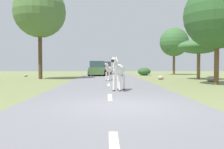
# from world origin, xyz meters

# --- Properties ---
(ground_plane) EXTENTS (90.00, 90.00, 0.00)m
(ground_plane) POSITION_xyz_m (0.00, 0.00, 0.00)
(ground_plane) COLOR olive
(road) EXTENTS (6.00, 64.00, 0.05)m
(road) POSITION_xyz_m (-0.36, 0.00, 0.03)
(road) COLOR slate
(road) RESTS_ON ground_plane
(lane_markings) EXTENTS (0.16, 56.00, 0.01)m
(lane_markings) POSITION_xyz_m (-0.36, -1.00, 0.05)
(lane_markings) COLOR silver
(lane_markings) RESTS_ON road
(zebra_0) EXTENTS (0.87, 1.70, 1.67)m
(zebra_0) POSITION_xyz_m (0.09, 4.46, 1.05)
(zebra_0) COLOR silver
(zebra_0) RESTS_ON road
(zebra_1) EXTENTS (0.84, 1.46, 1.46)m
(zebra_1) POSITION_xyz_m (-0.33, 12.71, 0.92)
(zebra_1) COLOR silver
(zebra_1) RESTS_ON road
(car_0) EXTENTS (2.13, 4.39, 1.74)m
(car_0) POSITION_xyz_m (-1.61, 22.03, 0.85)
(car_0) COLOR #476B38
(car_0) RESTS_ON road
(car_1) EXTENTS (2.11, 4.38, 1.74)m
(car_1) POSITION_xyz_m (-0.80, 27.19, 0.85)
(car_1) COLOR red
(car_1) RESTS_ON road
(tree_0) EXTENTS (3.72, 3.72, 3.64)m
(tree_0) POSITION_xyz_m (7.90, 14.79, 2.97)
(tree_0) COLOR brown
(tree_0) RESTS_ON ground_plane
(tree_1) EXTENTS (4.37, 4.37, 6.74)m
(tree_1) POSITION_xyz_m (6.79, 8.61, 4.54)
(tree_1) COLOR brown
(tree_1) RESTS_ON ground_plane
(tree_4) EXTENTS (3.87, 3.87, 6.37)m
(tree_4) POSITION_xyz_m (8.62, 25.71, 4.42)
(tree_4) COLOR brown
(tree_4) RESTS_ON ground_plane
(tree_5) EXTENTS (4.83, 4.83, 8.69)m
(tree_5) POSITION_xyz_m (-6.73, 15.63, 6.26)
(tree_5) COLOR #4C3823
(tree_5) RESTS_ON ground_plane
(bush_1) EXTENTS (1.63, 1.47, 0.98)m
(bush_1) POSITION_xyz_m (4.24, 23.56, 0.49)
(bush_1) COLOR #2D5628
(bush_1) RESTS_ON ground_plane
(rock_0) EXTENTS (0.85, 0.76, 0.43)m
(rock_0) POSITION_xyz_m (7.81, 11.76, 0.21)
(rock_0) COLOR #A89E8C
(rock_0) RESTS_ON ground_plane
(rock_1) EXTENTS (0.45, 0.43, 0.25)m
(rock_1) POSITION_xyz_m (-9.60, 20.18, 0.13)
(rock_1) COLOR gray
(rock_1) RESTS_ON ground_plane
(rock_2) EXTENTS (0.57, 0.51, 0.37)m
(rock_2) POSITION_xyz_m (4.36, 14.41, 0.18)
(rock_2) COLOR #A89E8C
(rock_2) RESTS_ON ground_plane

